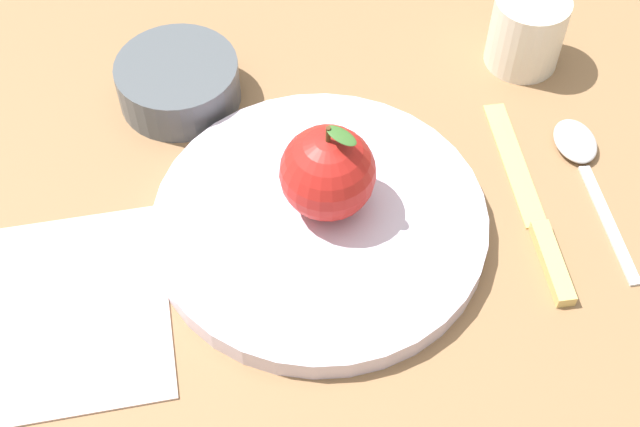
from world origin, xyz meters
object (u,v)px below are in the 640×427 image
(dinner_plate, at_px, (320,221))
(cup, at_px, (528,28))
(apple, at_px, (328,173))
(side_bowl, at_px, (178,79))
(linen_napkin, at_px, (77,309))
(knife, at_px, (534,214))
(spoon, at_px, (582,157))

(dinner_plate, relative_size, cup, 3.78)
(apple, relative_size, cup, 1.25)
(side_bowl, distance_m, cup, 0.30)
(apple, bearing_deg, linen_napkin, -130.60)
(side_bowl, xyz_separation_m, knife, (0.31, 0.00, -0.02))
(dinner_plate, distance_m, side_bowl, 0.19)
(cup, distance_m, spoon, 0.13)
(side_bowl, height_order, linen_napkin, side_bowl)
(spoon, bearing_deg, dinner_plate, -137.55)
(cup, xyz_separation_m, linen_napkin, (-0.21, -0.38, -0.04))
(dinner_plate, xyz_separation_m, cup, (0.09, 0.25, 0.03))
(dinner_plate, bearing_deg, apple, 87.79)
(cup, distance_m, knife, 0.18)
(dinner_plate, bearing_deg, spoon, 42.45)
(cup, distance_m, linen_napkin, 0.44)
(apple, bearing_deg, spoon, 40.10)
(apple, xyz_separation_m, spoon, (0.16, 0.14, -0.05))
(knife, bearing_deg, side_bowl, -179.43)
(cup, xyz_separation_m, knife, (0.06, -0.17, -0.03))
(apple, height_order, side_bowl, apple)
(spoon, height_order, linen_napkin, spoon)
(dinner_plate, xyz_separation_m, apple, (0.00, 0.01, 0.04))
(cup, xyz_separation_m, spoon, (0.08, -0.09, -0.03))
(spoon, relative_size, linen_napkin, 0.88)
(cup, relative_size, spoon, 0.46)
(cup, bearing_deg, apple, -109.90)
(knife, distance_m, linen_napkin, 0.35)
(dinner_plate, distance_m, linen_napkin, 0.19)
(dinner_plate, bearing_deg, cup, 70.93)
(apple, relative_size, linen_napkin, 0.51)
(apple, relative_size, knife, 0.47)
(side_bowl, bearing_deg, linen_napkin, -79.77)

